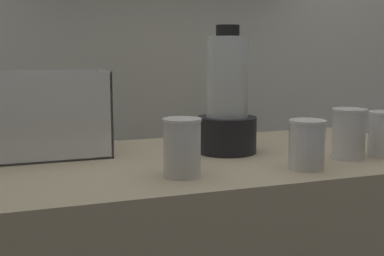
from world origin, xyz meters
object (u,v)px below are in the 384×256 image
Objects in this scene: carrot_display_bin at (43,130)px; blender_pitcher at (227,104)px; juice_cup_orange_middle at (348,137)px; juice_cup_carrot_left at (307,146)px; juice_cup_orange_far_left at (182,150)px.

blender_pitcher is (0.48, -0.13, 0.07)m from carrot_display_bin.
carrot_display_bin is at bearing 156.99° from juice_cup_orange_middle.
juice_cup_orange_middle is at bearing -23.01° from carrot_display_bin.
juice_cup_carrot_left is at bearing -33.23° from carrot_display_bin.
juice_cup_orange_far_left is at bearing 173.42° from juice_cup_carrot_left.
juice_cup_orange_far_left and juice_cup_orange_middle have the same top height.
blender_pitcher is at bearing 111.72° from juice_cup_carrot_left.
juice_cup_orange_far_left is 1.11× the size of juice_cup_carrot_left.
carrot_display_bin is 2.70× the size of juice_cup_orange_middle.
carrot_display_bin reaches higher than juice_cup_carrot_left.
blender_pitcher reaches higher than juice_cup_carrot_left.
carrot_display_bin is at bearing 146.77° from juice_cup_carrot_left.
carrot_display_bin is 0.45m from juice_cup_orange_far_left.
juice_cup_orange_middle is at bearing 20.71° from juice_cup_carrot_left.
blender_pitcher is at bearing 46.37° from juice_cup_orange_far_left.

